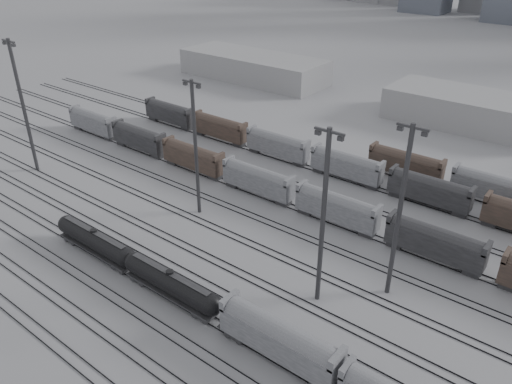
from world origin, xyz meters
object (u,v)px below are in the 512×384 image
Objects in this scene: hopper_car_a at (279,338)px; light_mast_c at (323,216)px; tank_car_a at (95,241)px; light_mast_a at (23,104)px; tank_car_b at (171,283)px.

light_mast_c reaches higher than hopper_car_a.
light_mast_c is (32.62, 12.25, 10.78)m from tank_car_a.
hopper_car_a is (34.91, 0.00, 0.96)m from tank_car_a.
tank_car_a is at bearing -159.41° from light_mast_c.
hopper_car_a is 72.03m from light_mast_a.
light_mast_a is at bearing -178.89° from light_mast_c.
tank_car_b is 0.66× the size of light_mast_a.
tank_car_b is 18.16m from hopper_car_a.
tank_car_b is 1.13× the size of hopper_car_a.
light_mast_a is 1.08× the size of light_mast_c.
light_mast_a is 68.09m from light_mast_c.
hopper_car_a is at bearing -79.41° from light_mast_c.
hopper_car_a is 0.58× the size of light_mast_a.
hopper_car_a is at bearing 0.00° from tank_car_b.
tank_car_a is 0.99× the size of tank_car_b.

